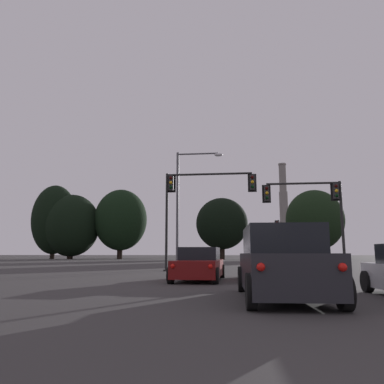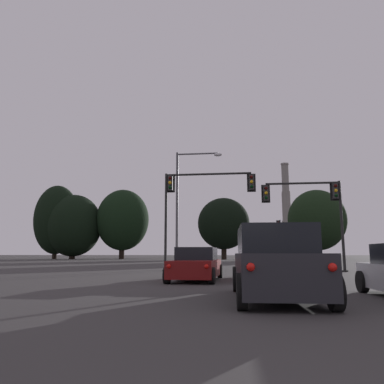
{
  "view_description": "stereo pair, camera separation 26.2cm",
  "coord_description": "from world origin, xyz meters",
  "px_view_note": "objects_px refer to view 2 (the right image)",
  "views": [
    {
      "loc": [
        -1.41,
        0.17,
        1.15
      ],
      "look_at": [
        -5.07,
        32.24,
        6.48
      ],
      "focal_mm": 35.0,
      "sensor_mm": 36.0,
      "label": 1
    },
    {
      "loc": [
        -1.15,
        0.2,
        1.15
      ],
      "look_at": [
        -5.07,
        32.24,
        6.48
      ],
      "focal_mm": 35.0,
      "sensor_mm": 36.0,
      "label": 2
    }
  ],
  "objects_px": {
    "traffic_light_far_right": "(280,234)",
    "traffic_light_overhead_right": "(314,202)",
    "street_lamp": "(184,196)",
    "smokestack": "(287,219)",
    "sedan_left_lane_front": "(196,265)",
    "traffic_light_overhead_left": "(195,195)",
    "sedan_center_lane_front": "(262,265)",
    "suv_center_lane_second": "(275,264)"
  },
  "relations": [
    {
      "from": "traffic_light_far_right",
      "to": "traffic_light_overhead_right",
      "type": "relative_size",
      "value": 1.11
    },
    {
      "from": "street_lamp",
      "to": "smokestack",
      "type": "height_order",
      "value": "smokestack"
    },
    {
      "from": "sedan_left_lane_front",
      "to": "traffic_light_overhead_right",
      "type": "xyz_separation_m",
      "value": [
        6.89,
        8.88,
        3.87
      ]
    },
    {
      "from": "sedan_left_lane_front",
      "to": "traffic_light_overhead_left",
      "type": "bearing_deg",
      "value": 98.85
    },
    {
      "from": "traffic_light_far_right",
      "to": "traffic_light_overhead_right",
      "type": "height_order",
      "value": "traffic_light_far_right"
    },
    {
      "from": "sedan_center_lane_front",
      "to": "traffic_light_overhead_right",
      "type": "height_order",
      "value": "traffic_light_overhead_right"
    },
    {
      "from": "suv_center_lane_second",
      "to": "traffic_light_far_right",
      "type": "xyz_separation_m",
      "value": [
        5.82,
        52.31,
        3.41
      ]
    },
    {
      "from": "suv_center_lane_second",
      "to": "street_lamp",
      "type": "distance_m",
      "value": 19.43
    },
    {
      "from": "suv_center_lane_second",
      "to": "traffic_light_overhead_left",
      "type": "height_order",
      "value": "traffic_light_overhead_left"
    },
    {
      "from": "suv_center_lane_second",
      "to": "smokestack",
      "type": "xyz_separation_m",
      "value": [
        21.48,
        164.56,
        15.96
      ]
    },
    {
      "from": "traffic_light_overhead_right",
      "to": "smokestack",
      "type": "height_order",
      "value": "smokestack"
    },
    {
      "from": "traffic_light_far_right",
      "to": "street_lamp",
      "type": "height_order",
      "value": "street_lamp"
    },
    {
      "from": "traffic_light_overhead_right",
      "to": "suv_center_lane_second",
      "type": "bearing_deg",
      "value": -104.99
    },
    {
      "from": "sedan_center_lane_front",
      "to": "traffic_light_far_right",
      "type": "bearing_deg",
      "value": 83.16
    },
    {
      "from": "sedan_center_lane_front",
      "to": "traffic_light_overhead_left",
      "type": "height_order",
      "value": "traffic_light_overhead_left"
    },
    {
      "from": "suv_center_lane_second",
      "to": "street_lamp",
      "type": "relative_size",
      "value": 0.55
    },
    {
      "from": "sedan_left_lane_front",
      "to": "traffic_light_far_right",
      "type": "xyz_separation_m",
      "value": [
        8.58,
        45.75,
        3.64
      ]
    },
    {
      "from": "traffic_light_overhead_right",
      "to": "smokestack",
      "type": "distance_m",
      "value": 150.65
    },
    {
      "from": "sedan_center_lane_front",
      "to": "street_lamp",
      "type": "bearing_deg",
      "value": 115.52
    },
    {
      "from": "suv_center_lane_second",
      "to": "sedan_left_lane_front",
      "type": "relative_size",
      "value": 1.04
    },
    {
      "from": "sedan_left_lane_front",
      "to": "smokestack",
      "type": "relative_size",
      "value": 0.11
    },
    {
      "from": "traffic_light_overhead_right",
      "to": "sedan_center_lane_front",
      "type": "bearing_deg",
      "value": -116.39
    },
    {
      "from": "suv_center_lane_second",
      "to": "traffic_light_overhead_left",
      "type": "xyz_separation_m",
      "value": [
        -3.79,
        14.97,
        4.2
      ]
    },
    {
      "from": "traffic_light_far_right",
      "to": "traffic_light_overhead_right",
      "type": "bearing_deg",
      "value": -92.62
    },
    {
      "from": "sedan_left_lane_front",
      "to": "sedan_center_lane_front",
      "type": "bearing_deg",
      "value": 17.08
    },
    {
      "from": "traffic_light_overhead_right",
      "to": "smokestack",
      "type": "bearing_deg",
      "value": 83.37
    },
    {
      "from": "sedan_center_lane_front",
      "to": "traffic_light_overhead_right",
      "type": "xyz_separation_m",
      "value": [
        4.02,
        8.1,
        3.87
      ]
    },
    {
      "from": "suv_center_lane_second",
      "to": "sedan_left_lane_front",
      "type": "distance_m",
      "value": 7.11
    },
    {
      "from": "traffic_light_overhead_right",
      "to": "smokestack",
      "type": "relative_size",
      "value": 0.14
    },
    {
      "from": "traffic_light_overhead_right",
      "to": "traffic_light_overhead_left",
      "type": "height_order",
      "value": "traffic_light_overhead_left"
    },
    {
      "from": "sedan_center_lane_front",
      "to": "street_lamp",
      "type": "xyz_separation_m",
      "value": [
        -5.1,
        10.86,
        4.87
      ]
    },
    {
      "from": "suv_center_lane_second",
      "to": "traffic_light_overhead_left",
      "type": "bearing_deg",
      "value": 102.25
    },
    {
      "from": "sedan_left_lane_front",
      "to": "smokestack",
      "type": "height_order",
      "value": "smokestack"
    },
    {
      "from": "sedan_center_lane_front",
      "to": "smokestack",
      "type": "xyz_separation_m",
      "value": [
        21.36,
        157.23,
        16.19
      ]
    },
    {
      "from": "suv_center_lane_second",
      "to": "traffic_light_overhead_right",
      "type": "height_order",
      "value": "traffic_light_overhead_right"
    },
    {
      "from": "street_lamp",
      "to": "suv_center_lane_second",
      "type": "bearing_deg",
      "value": -74.68
    },
    {
      "from": "traffic_light_overhead_right",
      "to": "street_lamp",
      "type": "bearing_deg",
      "value": 163.11
    },
    {
      "from": "traffic_light_overhead_left",
      "to": "smokestack",
      "type": "xyz_separation_m",
      "value": [
        25.26,
        149.59,
        11.77
      ]
    },
    {
      "from": "traffic_light_far_right",
      "to": "traffic_light_overhead_right",
      "type": "distance_m",
      "value": 36.92
    },
    {
      "from": "suv_center_lane_second",
      "to": "smokestack",
      "type": "height_order",
      "value": "smokestack"
    },
    {
      "from": "suv_center_lane_second",
      "to": "smokestack",
      "type": "relative_size",
      "value": 0.12
    },
    {
      "from": "sedan_left_lane_front",
      "to": "traffic_light_overhead_right",
      "type": "height_order",
      "value": "traffic_light_overhead_right"
    }
  ]
}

